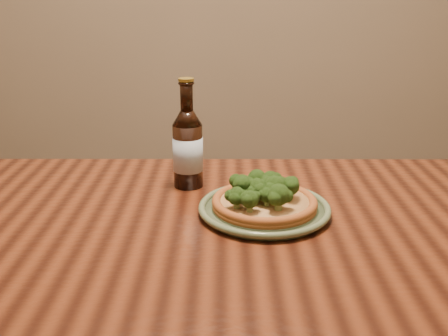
{
  "coord_description": "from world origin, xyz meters",
  "views": [
    {
      "loc": [
        0.07,
        -0.76,
        1.19
      ],
      "look_at": [
        0.07,
        0.28,
        0.82
      ],
      "focal_mm": 42.0,
      "sensor_mm": 36.0,
      "label": 1
    }
  ],
  "objects_px": {
    "table": "(188,281)",
    "pizza": "(264,199)",
    "plate": "(264,209)",
    "beer_bottle": "(188,148)"
  },
  "relations": [
    {
      "from": "pizza",
      "to": "plate",
      "type": "bearing_deg",
      "value": 55.45
    },
    {
      "from": "plate",
      "to": "pizza",
      "type": "height_order",
      "value": "pizza"
    },
    {
      "from": "table",
      "to": "pizza",
      "type": "bearing_deg",
      "value": 34.99
    },
    {
      "from": "table",
      "to": "plate",
      "type": "xyz_separation_m",
      "value": [
        0.15,
        0.1,
        0.1
      ]
    },
    {
      "from": "beer_bottle",
      "to": "table",
      "type": "bearing_deg",
      "value": -74.02
    },
    {
      "from": "table",
      "to": "pizza",
      "type": "height_order",
      "value": "pizza"
    },
    {
      "from": "plate",
      "to": "beer_bottle",
      "type": "xyz_separation_m",
      "value": [
        -0.16,
        0.15,
        0.08
      ]
    },
    {
      "from": "pizza",
      "to": "beer_bottle",
      "type": "xyz_separation_m",
      "value": [
        -0.16,
        0.15,
        0.06
      ]
    },
    {
      "from": "plate",
      "to": "beer_bottle",
      "type": "height_order",
      "value": "beer_bottle"
    },
    {
      "from": "table",
      "to": "beer_bottle",
      "type": "relative_size",
      "value": 6.49
    }
  ]
}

